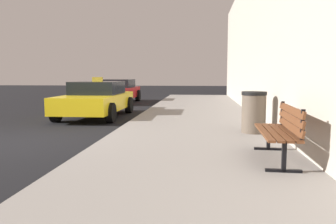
{
  "coord_description": "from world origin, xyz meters",
  "views": [
    {
      "loc": [
        4.1,
        -7.16,
        1.51
      ],
      "look_at": [
        3.44,
        -0.43,
        0.76
      ],
      "focal_mm": 36.03,
      "sensor_mm": 36.0,
      "label": 1
    }
  ],
  "objects_px": {
    "trash_bin": "(254,112)",
    "car_red": "(117,91)",
    "bench": "(282,128)",
    "car_yellow": "(97,99)"
  },
  "relations": [
    {
      "from": "trash_bin",
      "to": "car_yellow",
      "type": "xyz_separation_m",
      "value": [
        -4.96,
        3.71,
        0.01
      ]
    },
    {
      "from": "trash_bin",
      "to": "car_red",
      "type": "distance_m",
      "value": 11.57
    },
    {
      "from": "bench",
      "to": "car_yellow",
      "type": "height_order",
      "value": "car_yellow"
    },
    {
      "from": "bench",
      "to": "trash_bin",
      "type": "bearing_deg",
      "value": 93.67
    },
    {
      "from": "bench",
      "to": "car_yellow",
      "type": "xyz_separation_m",
      "value": [
        -5.01,
        6.29,
        -0.01
      ]
    },
    {
      "from": "bench",
      "to": "car_red",
      "type": "height_order",
      "value": "car_red"
    },
    {
      "from": "bench",
      "to": "car_red",
      "type": "xyz_separation_m",
      "value": [
        -5.86,
        12.59,
        -0.02
      ]
    },
    {
      "from": "car_yellow",
      "to": "car_red",
      "type": "height_order",
      "value": "car_yellow"
    },
    {
      "from": "car_yellow",
      "to": "car_red",
      "type": "relative_size",
      "value": 1.03
    },
    {
      "from": "car_yellow",
      "to": "bench",
      "type": "bearing_deg",
      "value": 128.54
    }
  ]
}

